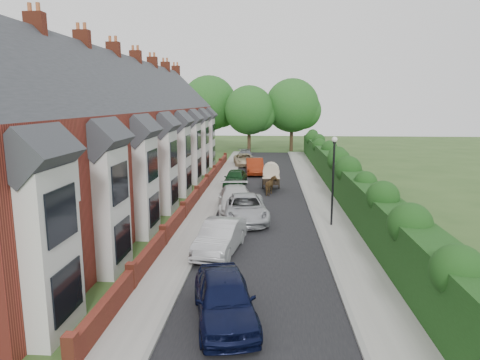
% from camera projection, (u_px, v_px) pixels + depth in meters
% --- Properties ---
extents(ground, '(140.00, 140.00, 0.00)m').
position_uv_depth(ground, '(272.00, 249.00, 20.78)').
color(ground, '#2D4C1E').
rests_on(ground, ground).
extents(road, '(6.00, 58.00, 0.02)m').
position_uv_depth(road, '(264.00, 198.00, 31.60)').
color(road, black).
rests_on(road, ground).
extents(pavement_hedge_side, '(2.20, 58.00, 0.12)m').
position_uv_depth(pavement_hedge_side, '(320.00, 199.00, 31.32)').
color(pavement_hedge_side, gray).
rests_on(pavement_hedge_side, ground).
extents(pavement_house_side, '(1.70, 58.00, 0.12)m').
position_uv_depth(pavement_house_side, '(213.00, 197.00, 31.85)').
color(pavement_house_side, gray).
rests_on(pavement_house_side, ground).
extents(kerb_hedge_side, '(0.18, 58.00, 0.13)m').
position_uv_depth(kerb_hedge_side, '(306.00, 198.00, 31.39)').
color(kerb_hedge_side, gray).
rests_on(kerb_hedge_side, ground).
extents(kerb_house_side, '(0.18, 58.00, 0.13)m').
position_uv_depth(kerb_house_side, '(223.00, 197.00, 31.80)').
color(kerb_house_side, gray).
rests_on(kerb_house_side, ground).
extents(hedge, '(2.10, 58.00, 2.85)m').
position_uv_depth(hedge, '(346.00, 178.00, 30.92)').
color(hedge, '#193A12').
rests_on(hedge, ground).
extents(terrace_row, '(9.05, 40.50, 11.50)m').
position_uv_depth(terrace_row, '(120.00, 138.00, 30.49)').
color(terrace_row, maroon).
rests_on(terrace_row, ground).
extents(garden_wall_row, '(0.35, 40.35, 1.10)m').
position_uv_depth(garden_wall_row, '(197.00, 194.00, 30.86)').
color(garden_wall_row, maroon).
rests_on(garden_wall_row, ground).
extents(lamppost, '(0.32, 0.32, 5.16)m').
position_uv_depth(lamppost, '(333.00, 170.00, 23.88)').
color(lamppost, black).
rests_on(lamppost, ground).
extents(tree_far_left, '(7.14, 6.80, 9.29)m').
position_uv_depth(tree_far_left, '(252.00, 111.00, 59.24)').
color(tree_far_left, '#332316').
rests_on(tree_far_left, ground).
extents(tree_far_right, '(7.98, 7.60, 10.31)m').
position_uv_depth(tree_far_right, '(295.00, 107.00, 60.70)').
color(tree_far_right, '#332316').
rests_on(tree_far_right, ground).
extents(tree_far_back, '(8.40, 8.00, 10.82)m').
position_uv_depth(tree_far_back, '(212.00, 105.00, 62.42)').
color(tree_far_back, '#332316').
rests_on(tree_far_back, ground).
extents(car_navy, '(2.81, 4.93, 1.58)m').
position_uv_depth(car_navy, '(224.00, 298.00, 13.86)').
color(car_navy, black).
rests_on(car_navy, ground).
extents(car_silver_a, '(2.30, 4.79, 1.51)m').
position_uv_depth(car_silver_a, '(220.00, 237.00, 20.22)').
color(car_silver_a, '#ADADB1').
rests_on(car_silver_a, ground).
extents(car_silver_b, '(3.23, 5.81, 1.54)m').
position_uv_depth(car_silver_b, '(245.00, 208.00, 25.65)').
color(car_silver_b, '#AEB0B5').
rests_on(car_silver_b, ground).
extents(car_white, '(2.85, 5.73, 1.60)m').
position_uv_depth(car_white, '(236.00, 200.00, 27.71)').
color(car_white, silver).
rests_on(car_white, ground).
extents(car_green, '(1.93, 4.36, 1.46)m').
position_uv_depth(car_green, '(235.00, 178.00, 35.82)').
color(car_green, black).
rests_on(car_green, ground).
extents(car_red, '(2.08, 4.84, 1.55)m').
position_uv_depth(car_red, '(255.00, 166.00, 42.13)').
color(car_red, maroon).
rests_on(car_red, ground).
extents(car_beige, '(2.81, 4.94, 1.30)m').
position_uv_depth(car_beige, '(244.00, 160.00, 47.74)').
color(car_beige, '#C5B38E').
rests_on(car_beige, ground).
extents(car_grey, '(2.29, 4.65, 1.30)m').
position_uv_depth(car_grey, '(246.00, 156.00, 51.25)').
color(car_grey, slate).
rests_on(car_grey, ground).
extents(horse, '(1.10, 1.80, 1.42)m').
position_uv_depth(horse, '(271.00, 186.00, 32.73)').
color(horse, brown).
rests_on(horse, ground).
extents(horse_cart, '(1.41, 3.11, 2.24)m').
position_uv_depth(horse_cart, '(271.00, 174.00, 34.40)').
color(horse_cart, black).
rests_on(horse_cart, ground).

